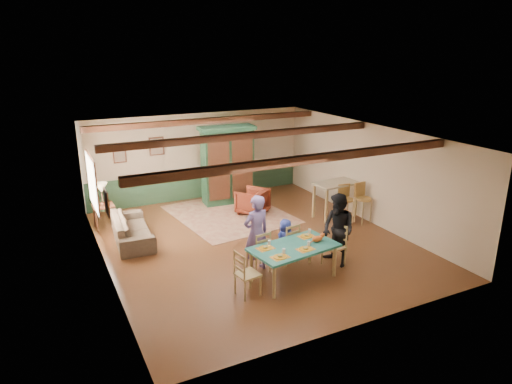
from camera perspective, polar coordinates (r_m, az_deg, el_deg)
name	(u,v)px	position (r m, az deg, el deg)	size (l,w,h in m)	color
floor	(254,242)	(11.40, -0.24, -6.28)	(8.00, 8.00, 0.00)	#4B2715
wall_back	(198,156)	(14.50, -7.25, 4.45)	(7.00, 0.02, 2.70)	beige
wall_left	(103,213)	(9.98, -18.62, -2.48)	(0.02, 8.00, 2.70)	beige
wall_right	(369,173)	(12.80, 13.98, 2.29)	(0.02, 8.00, 2.70)	beige
ceiling	(254,135)	(10.60, -0.26, 7.19)	(7.00, 8.00, 0.02)	white
wainscot_back	(199,184)	(14.71, -7.09, 1.02)	(6.95, 0.03, 0.90)	#213D28
ceiling_beam_front	(308,159)	(8.66, 6.48, 4.09)	(6.95, 0.16, 0.16)	#33190E
ceiling_beam_mid	(247,136)	(10.97, -1.18, 7.06)	(6.95, 0.16, 0.16)	#33190E
ceiling_beam_back	(208,121)	(13.34, -6.01, 8.86)	(6.95, 0.16, 0.16)	#33190E
window_left	(92,183)	(11.53, -19.82, 1.12)	(0.06, 1.60, 1.30)	white
picture_left_wall	(107,203)	(9.29, -18.13, -1.29)	(0.04, 0.42, 0.52)	gray
picture_back_a	(157,146)	(14.02, -12.31, 5.61)	(0.45, 0.04, 0.55)	gray
picture_back_b	(120,155)	(13.83, -16.69, 4.48)	(0.38, 0.04, 0.48)	gray
dining_table	(293,263)	(9.57, 4.71, -8.82)	(1.78, 0.99, 0.74)	#226C62
dining_chair_far_left	(258,251)	(9.82, 0.30, -7.39)	(0.41, 0.43, 0.94)	#997E4C
dining_chair_far_right	(287,243)	(10.25, 3.95, -6.32)	(0.41, 0.43, 0.94)	#997E4C
dining_chair_end_left	(248,273)	(8.92, -1.05, -10.11)	(0.41, 0.43, 0.94)	#997E4C
dining_chair_end_right	(334,246)	(10.21, 9.72, -6.63)	(0.41, 0.43, 0.94)	#997E4C
person_man	(256,233)	(9.73, 0.03, -5.18)	(0.62, 0.41, 1.70)	slate
person_woman	(338,230)	(10.14, 10.23, -4.71)	(0.79, 0.62, 1.63)	black
person_child	(285,240)	(10.29, 3.68, -6.04)	(0.48, 0.32, 0.99)	#253596
cat	(317,238)	(9.63, 7.68, -5.73)	(0.36, 0.14, 0.18)	#CD5B24
place_setting_near_left	(280,255)	(8.90, 3.04, -7.85)	(0.39, 0.30, 0.11)	orange
place_setting_near_center	(306,247)	(9.27, 6.22, -6.86)	(0.39, 0.30, 0.11)	orange
place_setting_far_left	(265,246)	(9.26, 1.18, -6.78)	(0.39, 0.30, 0.11)	orange
place_setting_far_right	(307,234)	(9.88, 6.34, -5.27)	(0.39, 0.30, 0.11)	orange
area_rug	(230,214)	(13.26, -3.33, -2.77)	(2.89, 3.43, 0.01)	beige
armoire	(227,165)	(13.97, -3.59, 3.38)	(1.69, 0.67, 2.38)	#143220
armchair	(252,201)	(13.20, -0.45, -1.17)	(0.79, 0.81, 0.74)	#49150E
sofa	(132,229)	(11.80, -15.26, -4.44)	(2.15, 0.84, 0.63)	#3C3125
end_table	(104,217)	(12.79, -18.44, -2.93)	(0.53, 0.53, 0.66)	#33190E
table_lamp	(102,194)	(12.60, -18.71, -0.25)	(0.33, 0.33, 0.60)	#CAB683
counter_table	(335,200)	(13.07, 9.83, -0.96)	(1.23, 0.72, 1.02)	#BFB795
bar_stool_left	(346,204)	(12.73, 11.21, -1.49)	(0.37, 0.41, 1.05)	olive
bar_stool_right	(363,204)	(12.76, 13.28, -1.41)	(0.40, 0.44, 1.12)	olive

